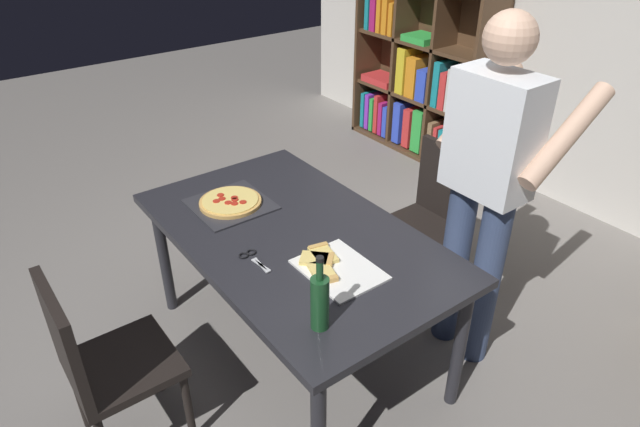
{
  "coord_description": "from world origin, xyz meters",
  "views": [
    {
      "loc": [
        1.84,
        -1.22,
        2.19
      ],
      "look_at": [
        0.0,
        0.15,
        0.8
      ],
      "focal_mm": 31.35,
      "sensor_mm": 36.0,
      "label": 1
    }
  ],
  "objects_px": {
    "wine_bottle": "(320,301)",
    "kitchen_scissors": "(252,258)",
    "chair_near_camera": "(99,360)",
    "bookshelf": "(423,51)",
    "person_serving_pizza": "(488,180)",
    "pepperoni_pizza_on_tray": "(230,203)",
    "chair_far_side": "(432,212)",
    "dining_table": "(295,245)"
  },
  "relations": [
    {
      "from": "chair_near_camera",
      "to": "person_serving_pizza",
      "type": "height_order",
      "value": "person_serving_pizza"
    },
    {
      "from": "chair_far_side",
      "to": "kitchen_scissors",
      "type": "bearing_deg",
      "value": -87.01
    },
    {
      "from": "pepperoni_pizza_on_tray",
      "to": "bookshelf",
      "type": "bearing_deg",
      "value": 113.82
    },
    {
      "from": "chair_far_side",
      "to": "kitchen_scissors",
      "type": "xyz_separation_m",
      "value": [
        0.06,
        -1.23,
        0.24
      ]
    },
    {
      "from": "chair_near_camera",
      "to": "bookshelf",
      "type": "xyz_separation_m",
      "value": [
        -1.5,
        3.34,
        0.39
      ]
    },
    {
      "from": "chair_far_side",
      "to": "person_serving_pizza",
      "type": "distance_m",
      "value": 0.72
    },
    {
      "from": "bookshelf",
      "to": "dining_table",
      "type": "bearing_deg",
      "value": -57.65
    },
    {
      "from": "kitchen_scissors",
      "to": "bookshelf",
      "type": "bearing_deg",
      "value": 120.68
    },
    {
      "from": "chair_far_side",
      "to": "kitchen_scissors",
      "type": "distance_m",
      "value": 1.26
    },
    {
      "from": "bookshelf",
      "to": "wine_bottle",
      "type": "height_order",
      "value": "bookshelf"
    },
    {
      "from": "dining_table",
      "to": "pepperoni_pizza_on_tray",
      "type": "bearing_deg",
      "value": -163.67
    },
    {
      "from": "bookshelf",
      "to": "pepperoni_pizza_on_tray",
      "type": "height_order",
      "value": "bookshelf"
    },
    {
      "from": "person_serving_pizza",
      "to": "wine_bottle",
      "type": "relative_size",
      "value": 5.54
    },
    {
      "from": "bookshelf",
      "to": "kitchen_scissors",
      "type": "distance_m",
      "value": 3.07
    },
    {
      "from": "bookshelf",
      "to": "chair_far_side",
      "type": "bearing_deg",
      "value": -43.12
    },
    {
      "from": "kitchen_scissors",
      "to": "chair_far_side",
      "type": "bearing_deg",
      "value": 92.99
    },
    {
      "from": "dining_table",
      "to": "person_serving_pizza",
      "type": "distance_m",
      "value": 0.94
    },
    {
      "from": "bookshelf",
      "to": "person_serving_pizza",
      "type": "xyz_separation_m",
      "value": [
        1.99,
        -1.63,
        0.1
      ]
    },
    {
      "from": "chair_far_side",
      "to": "kitchen_scissors",
      "type": "relative_size",
      "value": 4.65
    },
    {
      "from": "dining_table",
      "to": "kitchen_scissors",
      "type": "xyz_separation_m",
      "value": [
        0.06,
        -0.27,
        0.08
      ]
    },
    {
      "from": "bookshelf",
      "to": "person_serving_pizza",
      "type": "height_order",
      "value": "bookshelf"
    },
    {
      "from": "wine_bottle",
      "to": "chair_near_camera",
      "type": "bearing_deg",
      "value": -130.68
    },
    {
      "from": "dining_table",
      "to": "chair_near_camera",
      "type": "distance_m",
      "value": 0.98
    },
    {
      "from": "person_serving_pizza",
      "to": "pepperoni_pizza_on_tray",
      "type": "bearing_deg",
      "value": -135.77
    },
    {
      "from": "wine_bottle",
      "to": "kitchen_scissors",
      "type": "distance_m",
      "value": 0.53
    },
    {
      "from": "kitchen_scissors",
      "to": "person_serving_pizza",
      "type": "bearing_deg",
      "value": 67.53
    },
    {
      "from": "chair_near_camera",
      "to": "pepperoni_pizza_on_tray",
      "type": "xyz_separation_m",
      "value": [
        -0.4,
        0.85,
        0.25
      ]
    },
    {
      "from": "chair_near_camera",
      "to": "kitchen_scissors",
      "type": "height_order",
      "value": "chair_near_camera"
    },
    {
      "from": "chair_far_side",
      "to": "bookshelf",
      "type": "relative_size",
      "value": 0.46
    },
    {
      "from": "pepperoni_pizza_on_tray",
      "to": "chair_near_camera",
      "type": "bearing_deg",
      "value": -64.58
    },
    {
      "from": "pepperoni_pizza_on_tray",
      "to": "wine_bottle",
      "type": "height_order",
      "value": "wine_bottle"
    },
    {
      "from": "dining_table",
      "to": "person_serving_pizza",
      "type": "xyz_separation_m",
      "value": [
        0.48,
        0.75,
        0.32
      ]
    },
    {
      "from": "chair_far_side",
      "to": "chair_near_camera",
      "type": "bearing_deg",
      "value": -90.0
    },
    {
      "from": "chair_near_camera",
      "to": "kitchen_scissors",
      "type": "xyz_separation_m",
      "value": [
        0.06,
        0.7,
        0.24
      ]
    },
    {
      "from": "pepperoni_pizza_on_tray",
      "to": "kitchen_scissors",
      "type": "relative_size",
      "value": 1.94
    },
    {
      "from": "chair_near_camera",
      "to": "bookshelf",
      "type": "bearing_deg",
      "value": 114.23
    },
    {
      "from": "dining_table",
      "to": "wine_bottle",
      "type": "distance_m",
      "value": 0.68
    },
    {
      "from": "bookshelf",
      "to": "kitchen_scissors",
      "type": "bearing_deg",
      "value": -59.32
    },
    {
      "from": "chair_near_camera",
      "to": "kitchen_scissors",
      "type": "relative_size",
      "value": 4.65
    },
    {
      "from": "chair_far_side",
      "to": "bookshelf",
      "type": "height_order",
      "value": "bookshelf"
    },
    {
      "from": "person_serving_pizza",
      "to": "kitchen_scissors",
      "type": "height_order",
      "value": "person_serving_pizza"
    },
    {
      "from": "dining_table",
      "to": "person_serving_pizza",
      "type": "relative_size",
      "value": 0.92
    }
  ]
}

